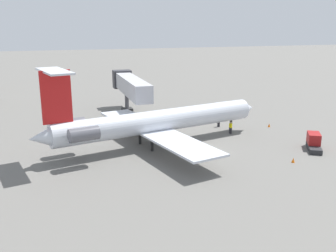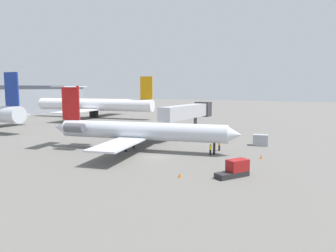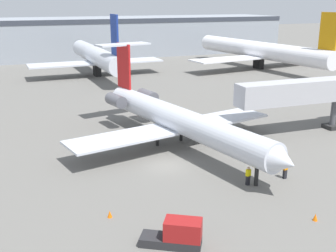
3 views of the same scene
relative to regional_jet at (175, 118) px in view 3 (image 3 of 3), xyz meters
The scene contains 11 objects.
ground_plane 6.60m from the regional_jet, 120.66° to the right, with size 400.00×400.00×0.10m, color #66635E.
regional_jet is the anchor object (origin of this frame).
jet_bridge 17.90m from the regional_jet, ahead, with size 18.74×3.47×6.69m.
ground_crew_marshaller 13.38m from the regional_jet, 64.04° to the right, with size 0.43×0.32×1.69m.
ground_crew_loader 12.17m from the regional_jet, 80.61° to the right, with size 0.44×0.33×1.69m.
baggage_tug_lead 19.76m from the regional_jet, 112.15° to the right, with size 4.14×3.30×1.90m.
traffic_cone_near 19.38m from the regional_jet, 80.39° to the right, with size 0.36×0.36×0.55m.
traffic_cone_mid 16.93m from the regional_jet, 129.43° to the right, with size 0.36×0.36×0.55m.
terminal_building 80.21m from the regional_jet, 92.09° to the left, with size 133.82×20.54×10.59m.
parked_airliner_west_mid 46.57m from the regional_jet, 87.84° to the left, with size 27.91×33.16×13.05m.
parked_airliner_centre 57.37m from the regional_jet, 47.33° to the left, with size 35.58×41.90×13.21m.
Camera 3 is at (-13.90, -35.15, 15.43)m, focal length 44.65 mm.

